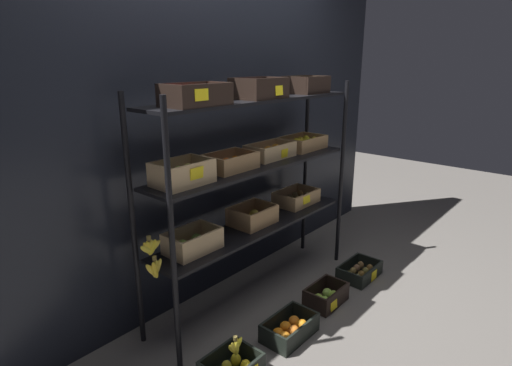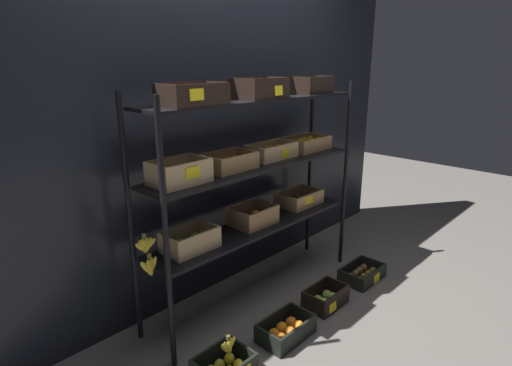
% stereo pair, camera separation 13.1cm
% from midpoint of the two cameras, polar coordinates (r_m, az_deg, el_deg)
% --- Properties ---
extents(ground_plane, '(10.00, 10.00, 0.00)m').
position_cam_midpoint_polar(ground_plane, '(3.22, 1.21, -15.02)').
color(ground_plane, '#605B56').
extents(storefront_wall, '(4.15, 0.12, 2.35)m').
position_cam_midpoint_polar(storefront_wall, '(3.05, -3.97, 6.88)').
color(storefront_wall, black).
rests_on(storefront_wall, ground_plane).
extents(display_rack, '(1.87, 0.39, 1.58)m').
position_cam_midpoint_polar(display_rack, '(2.81, 1.00, 2.71)').
color(display_rack, black).
rests_on(display_rack, ground_plane).
extents(crate_ground_orange, '(0.36, 0.22, 0.13)m').
position_cam_midpoint_polar(crate_ground_orange, '(2.78, 5.60, -19.65)').
color(crate_ground_orange, black).
rests_on(crate_ground_orange, ground_plane).
extents(crate_ground_apple_green, '(0.32, 0.21, 0.14)m').
position_cam_midpoint_polar(crate_ground_apple_green, '(3.11, 10.85, -15.46)').
color(crate_ground_apple_green, black).
rests_on(crate_ground_apple_green, ground_plane).
extents(crate_ground_kiwi, '(0.36, 0.24, 0.11)m').
position_cam_midpoint_polar(crate_ground_kiwi, '(3.50, 15.53, -12.10)').
color(crate_ground_kiwi, black).
rests_on(crate_ground_kiwi, ground_plane).
extents(banana_bunch_loose, '(0.13, 0.05, 0.12)m').
position_cam_midpoint_polar(banana_bunch_loose, '(2.43, -2.24, -21.67)').
color(banana_bunch_loose, brown).
rests_on(banana_bunch_loose, crate_ground_lemon).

